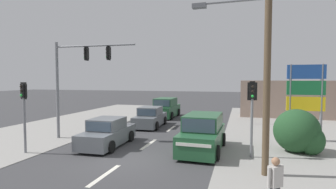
{
  "coord_description": "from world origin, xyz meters",
  "views": [
    {
      "loc": [
        5.02,
        -10.89,
        3.69
      ],
      "look_at": [
        0.87,
        4.0,
        2.81
      ],
      "focal_mm": 28.0,
      "sensor_mm": 36.0,
      "label": 1
    }
  ],
  "objects_px": {
    "pedestal_signal_right_kerb": "(252,107)",
    "suv_receding_far": "(203,134)",
    "suv_crossing_left": "(166,108)",
    "utility_pole_foreground_right": "(264,44)",
    "sedan_oncoming_mid": "(107,133)",
    "pedestrian_at_kerb": "(275,183)",
    "traffic_signal_mast": "(75,72)",
    "sedan_oncoming_near": "(150,118)",
    "pedestal_signal_far_median": "(252,95)",
    "pedestal_signal_left_kerb": "(24,105)",
    "shopping_plaza_sign": "(306,91)"
  },
  "relations": [
    {
      "from": "pedestal_signal_right_kerb",
      "to": "suv_receding_far",
      "type": "relative_size",
      "value": 0.77
    },
    {
      "from": "suv_receding_far",
      "to": "suv_crossing_left",
      "type": "bearing_deg",
      "value": 114.89
    },
    {
      "from": "suv_receding_far",
      "to": "sedan_oncoming_near",
      "type": "bearing_deg",
      "value": 129.99
    },
    {
      "from": "pedestal_signal_far_median",
      "to": "suv_receding_far",
      "type": "relative_size",
      "value": 0.77
    },
    {
      "from": "pedestal_signal_right_kerb",
      "to": "pedestal_signal_far_median",
      "type": "distance_m",
      "value": 9.7
    },
    {
      "from": "pedestal_signal_left_kerb",
      "to": "pedestrian_at_kerb",
      "type": "relative_size",
      "value": 2.18
    },
    {
      "from": "suv_crossing_left",
      "to": "sedan_oncoming_mid",
      "type": "height_order",
      "value": "suv_crossing_left"
    },
    {
      "from": "pedestal_signal_left_kerb",
      "to": "pedestal_signal_far_median",
      "type": "height_order",
      "value": "same"
    },
    {
      "from": "utility_pole_foreground_right",
      "to": "pedestal_signal_right_kerb",
      "type": "distance_m",
      "value": 3.47
    },
    {
      "from": "pedestal_signal_left_kerb",
      "to": "suv_receding_far",
      "type": "bearing_deg",
      "value": 18.4
    },
    {
      "from": "pedestal_signal_left_kerb",
      "to": "pedestal_signal_far_median",
      "type": "bearing_deg",
      "value": 46.71
    },
    {
      "from": "utility_pole_foreground_right",
      "to": "sedan_oncoming_mid",
      "type": "bearing_deg",
      "value": 162.84
    },
    {
      "from": "pedestal_signal_left_kerb",
      "to": "shopping_plaza_sign",
      "type": "height_order",
      "value": "shopping_plaza_sign"
    },
    {
      "from": "sedan_oncoming_mid",
      "to": "pedestrian_at_kerb",
      "type": "distance_m",
      "value": 9.8
    },
    {
      "from": "pedestal_signal_right_kerb",
      "to": "sedan_oncoming_mid",
      "type": "xyz_separation_m",
      "value": [
        -7.63,
        0.16,
        -1.71
      ]
    },
    {
      "from": "traffic_signal_mast",
      "to": "pedestal_signal_right_kerb",
      "type": "bearing_deg",
      "value": -6.15
    },
    {
      "from": "pedestal_signal_far_median",
      "to": "shopping_plaza_sign",
      "type": "bearing_deg",
      "value": -62.39
    },
    {
      "from": "pedestal_signal_left_kerb",
      "to": "sedan_oncoming_near",
      "type": "xyz_separation_m",
      "value": [
        3.57,
        8.7,
        -1.71
      ]
    },
    {
      "from": "pedestal_signal_left_kerb",
      "to": "utility_pole_foreground_right",
      "type": "bearing_deg",
      "value": -0.06
    },
    {
      "from": "pedestal_signal_left_kerb",
      "to": "suv_crossing_left",
      "type": "distance_m",
      "value": 14.43
    },
    {
      "from": "pedestal_signal_right_kerb",
      "to": "sedan_oncoming_near",
      "type": "relative_size",
      "value": 0.83
    },
    {
      "from": "pedestal_signal_right_kerb",
      "to": "pedestrian_at_kerb",
      "type": "distance_m",
      "value": 5.68
    },
    {
      "from": "shopping_plaza_sign",
      "to": "sedan_oncoming_near",
      "type": "bearing_deg",
      "value": 168.71
    },
    {
      "from": "pedestal_signal_left_kerb",
      "to": "sedan_oncoming_near",
      "type": "relative_size",
      "value": 0.83
    },
    {
      "from": "pedestal_signal_left_kerb",
      "to": "pedestal_signal_right_kerb",
      "type": "bearing_deg",
      "value": 11.81
    },
    {
      "from": "traffic_signal_mast",
      "to": "suv_crossing_left",
      "type": "relative_size",
      "value": 1.32
    },
    {
      "from": "pedestal_signal_far_median",
      "to": "shopping_plaza_sign",
      "type": "distance_m",
      "value": 6.08
    },
    {
      "from": "traffic_signal_mast",
      "to": "suv_receding_far",
      "type": "relative_size",
      "value": 1.31
    },
    {
      "from": "utility_pole_foreground_right",
      "to": "shopping_plaza_sign",
      "type": "distance_m",
      "value": 7.51
    },
    {
      "from": "utility_pole_foreground_right",
      "to": "traffic_signal_mast",
      "type": "height_order",
      "value": "utility_pole_foreground_right"
    },
    {
      "from": "suv_receding_far",
      "to": "traffic_signal_mast",
      "type": "bearing_deg",
      "value": 175.96
    },
    {
      "from": "suv_receding_far",
      "to": "suv_crossing_left",
      "type": "distance_m",
      "value": 12.26
    },
    {
      "from": "traffic_signal_mast",
      "to": "sedan_oncoming_near",
      "type": "distance_m",
      "value": 6.99
    },
    {
      "from": "shopping_plaza_sign",
      "to": "sedan_oncoming_mid",
      "type": "height_order",
      "value": "shopping_plaza_sign"
    },
    {
      "from": "pedestal_signal_right_kerb",
      "to": "suv_receding_far",
      "type": "height_order",
      "value": "pedestal_signal_right_kerb"
    },
    {
      "from": "pedestal_signal_right_kerb",
      "to": "suv_crossing_left",
      "type": "height_order",
      "value": "pedestal_signal_right_kerb"
    },
    {
      "from": "traffic_signal_mast",
      "to": "suv_crossing_left",
      "type": "xyz_separation_m",
      "value": [
        2.72,
        10.57,
        -3.26
      ]
    },
    {
      "from": "pedestal_signal_right_kerb",
      "to": "shopping_plaza_sign",
      "type": "bearing_deg",
      "value": 53.54
    },
    {
      "from": "traffic_signal_mast",
      "to": "sedan_oncoming_mid",
      "type": "xyz_separation_m",
      "value": [
        2.65,
        -0.95,
        -3.44
      ]
    },
    {
      "from": "traffic_signal_mast",
      "to": "suv_receding_far",
      "type": "height_order",
      "value": "traffic_signal_mast"
    },
    {
      "from": "suv_receding_far",
      "to": "sedan_oncoming_near",
      "type": "height_order",
      "value": "suv_receding_far"
    },
    {
      "from": "pedestrian_at_kerb",
      "to": "suv_receding_far",
      "type": "bearing_deg",
      "value": 114.87
    },
    {
      "from": "utility_pole_foreground_right",
      "to": "pedestal_signal_left_kerb",
      "type": "relative_size",
      "value": 2.62
    },
    {
      "from": "utility_pole_foreground_right",
      "to": "suv_crossing_left",
      "type": "xyz_separation_m",
      "value": [
        -7.84,
        13.96,
        -4.13
      ]
    },
    {
      "from": "suv_receding_far",
      "to": "utility_pole_foreground_right",
      "type": "bearing_deg",
      "value": -46.71
    },
    {
      "from": "sedan_oncoming_mid",
      "to": "pedestal_signal_left_kerb",
      "type": "bearing_deg",
      "value": -143.23
    },
    {
      "from": "pedestal_signal_left_kerb",
      "to": "sedan_oncoming_mid",
      "type": "bearing_deg",
      "value": 36.77
    },
    {
      "from": "pedestal_signal_right_kerb",
      "to": "sedan_oncoming_near",
      "type": "bearing_deg",
      "value": 138.71
    },
    {
      "from": "pedestal_signal_right_kerb",
      "to": "sedan_oncoming_near",
      "type": "height_order",
      "value": "pedestal_signal_right_kerb"
    },
    {
      "from": "pedestal_signal_left_kerb",
      "to": "suv_crossing_left",
      "type": "bearing_deg",
      "value": 76.57
    }
  ]
}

